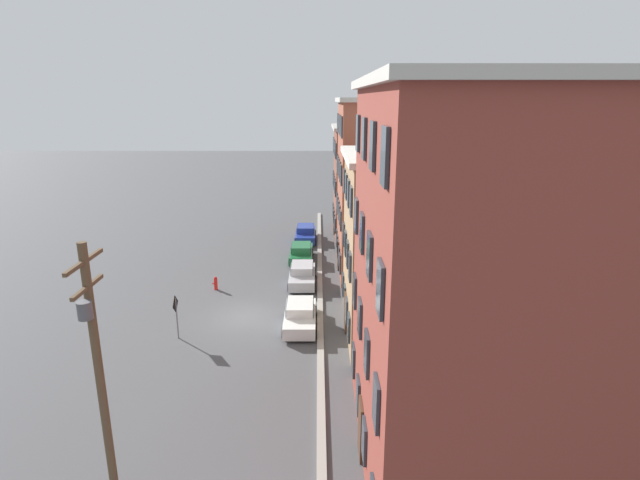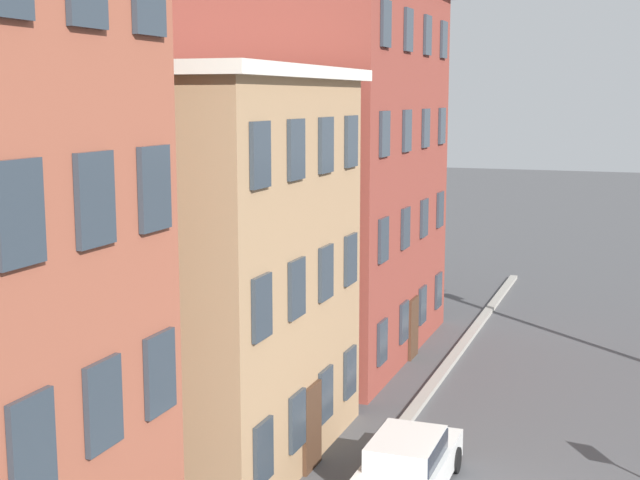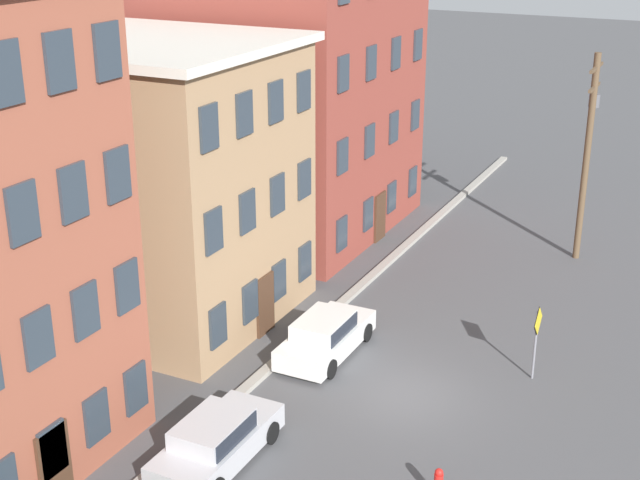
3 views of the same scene
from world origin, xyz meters
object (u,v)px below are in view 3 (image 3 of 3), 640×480
(car_silver, at_px, (216,440))
(caution_sign, at_px, (537,331))
(car_white, at_px, (325,334))
(utility_pole, at_px, (588,146))

(car_silver, xyz_separation_m, caution_sign, (8.49, -6.65, 0.97))
(car_silver, height_order, car_white, same)
(caution_sign, bearing_deg, utility_pole, 4.47)
(car_silver, height_order, caution_sign, caution_sign)
(car_white, height_order, utility_pole, utility_pole)
(caution_sign, xyz_separation_m, utility_pole, (11.27, 0.88, 3.24))
(utility_pole, bearing_deg, car_silver, 163.73)
(car_silver, distance_m, utility_pole, 21.01)
(caution_sign, relative_size, utility_pole, 0.29)
(car_silver, bearing_deg, car_white, 0.75)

